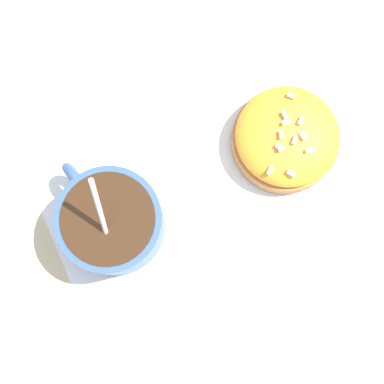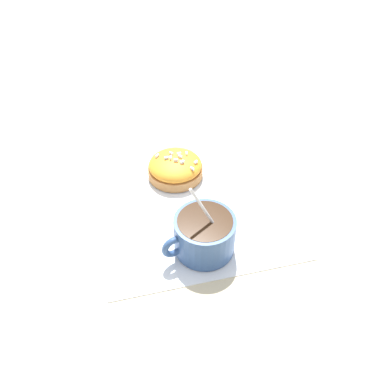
% 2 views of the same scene
% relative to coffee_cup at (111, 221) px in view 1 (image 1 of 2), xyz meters
% --- Properties ---
extents(ground_plane, '(3.00, 3.00, 0.00)m').
position_rel_coffee_cup_xyz_m(ground_plane, '(0.09, -0.01, -0.03)').
color(ground_plane, '#C6B793').
extents(paper_napkin, '(0.29, 0.30, 0.00)m').
position_rel_coffee_cup_xyz_m(paper_napkin, '(0.09, -0.01, -0.03)').
color(paper_napkin, white).
rests_on(paper_napkin, ground_plane).
extents(coffee_cup, '(0.09, 0.11, 0.11)m').
position_rel_coffee_cup_xyz_m(coffee_cup, '(0.00, 0.00, 0.00)').
color(coffee_cup, '#335184').
rests_on(coffee_cup, paper_napkin).
extents(frosted_pastry, '(0.09, 0.09, 0.04)m').
position_rel_coffee_cup_xyz_m(frosted_pastry, '(0.17, 0.00, -0.01)').
color(frosted_pastry, '#B2753D').
rests_on(frosted_pastry, paper_napkin).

